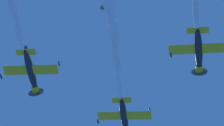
# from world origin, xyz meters

# --- Properties ---
(airplane_lead) EXTENTS (10.01, 9.01, 3.20)m
(airplane_lead) POSITION_xyz_m (1.34, 3.70, 63.83)
(airplane_lead) COLOR #232328
(airplane_left_wingman) EXTENTS (9.93, 9.00, 3.33)m
(airplane_left_wingman) POSITION_xyz_m (-11.07, -10.60, 61.80)
(airplane_left_wingman) COLOR #232328
(airplane_right_wingman) EXTENTS (9.99, 9.01, 3.26)m
(airplane_right_wingman) POSITION_xyz_m (16.97, -6.03, 62.31)
(airplane_right_wingman) COLOR #232328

